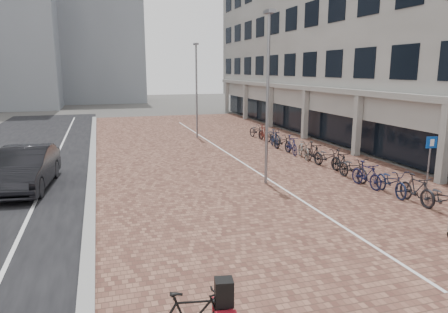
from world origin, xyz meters
The scene contains 12 objects.
ground centered at (0.00, 0.00, 0.00)m, with size 140.00×140.00×0.00m, color #474442.
plaza_brick centered at (2.00, 12.00, 0.01)m, with size 14.50×42.00×0.04m, color brown.
street_asphalt centered at (-9.00, 12.00, 0.01)m, with size 8.00×50.00×0.03m, color black.
curb centered at (-5.10, 12.00, 0.07)m, with size 0.35×42.00×0.14m, color gray.
lane_line centered at (-7.00, 12.00, 0.02)m, with size 0.12×44.00×0.00m, color white.
parking_line centered at (2.20, 12.00, 0.04)m, with size 0.10×30.00×0.00m, color white.
office_building centered at (12.97, 16.00, 8.44)m, with size 8.40×40.00×15.00m.
car_dark centered at (-7.53, 8.20, 0.83)m, with size 1.77×5.07×1.67m, color black.
parking_sign centered at (7.50, 3.35, 1.42)m, with size 0.45×0.11×2.16m.
lamp_near centered at (1.85, 6.13, 3.42)m, with size 0.12×0.12×6.84m, color slate.
lamp_far centered at (1.81, 18.43, 3.16)m, with size 0.12×0.12×6.33m, color gray.
bike_row centered at (5.73, 9.05, 0.52)m, with size 1.25×18.11×1.05m.
Camera 1 is at (-4.61, -9.23, 4.66)m, focal length 33.06 mm.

